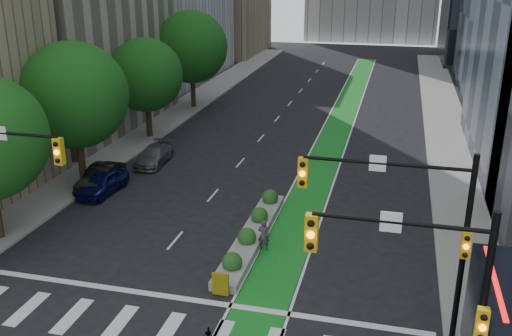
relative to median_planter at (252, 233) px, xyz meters
The scene contains 14 objects.
ground 7.15m from the median_planter, 99.68° to the right, with size 160.00×160.00×0.00m, color black.
sidewalk_left 22.18m from the median_planter, 125.89° to the left, with size 3.60×90.00×0.15m, color gray.
sidewalk_right 20.86m from the median_planter, 59.45° to the left, with size 3.60×90.00×0.15m, color gray.
bike_lane_paint 23.04m from the median_planter, 85.52° to the left, with size 2.20×70.00×0.01m, color #178022.
tree_mid 14.16m from the median_planter, 157.87° to the left, with size 6.40×6.40×8.78m.
tree_midfar 19.84m from the median_planter, 129.19° to the left, with size 5.60×5.60×7.76m.
tree_far 28.29m from the median_planter, 116.05° to the left, with size 6.60×6.60×9.00m.
signal_right 10.89m from the median_planter, 41.32° to the right, with size 5.82×0.51×7.20m.
signal_far_right 14.22m from the median_planter, 54.91° to the right, with size 4.82×0.51×7.20m.
median_planter is the anchor object (origin of this frame).
cyclist 1.27m from the median_planter, 48.54° to the right, with size 0.57×0.37×1.56m, color #3A343F.
parked_car_left_near 10.81m from the median_planter, 160.02° to the left, with size 1.61×4.00×1.36m, color #0B0F45.
parked_car_left_mid 11.59m from the median_planter, 157.39° to the left, with size 1.46×4.19×1.38m, color black.
parked_car_left_far 13.23m from the median_planter, 134.99° to the left, with size 1.70×4.19×1.22m, color #545659.
Camera 1 is at (7.61, -17.62, 13.03)m, focal length 40.00 mm.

